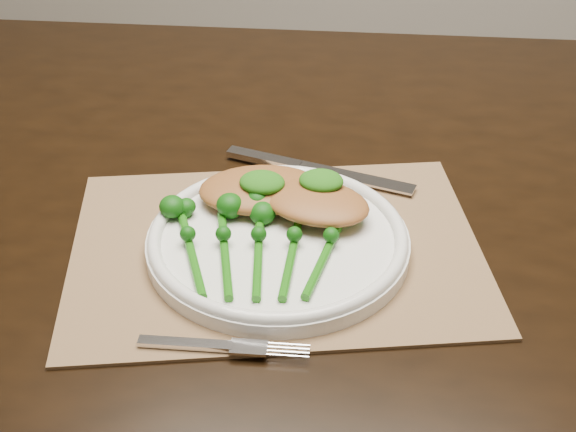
% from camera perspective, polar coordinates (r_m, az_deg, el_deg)
% --- Properties ---
extents(dining_table, '(1.68, 1.05, 0.75)m').
position_cam_1_polar(dining_table, '(1.21, 1.75, -12.11)').
color(dining_table, black).
rests_on(dining_table, ground).
extents(placemat, '(0.50, 0.42, 0.00)m').
position_cam_1_polar(placemat, '(0.84, -0.85, -2.33)').
color(placemat, brown).
rests_on(placemat, dining_table).
extents(dinner_plate, '(0.27, 0.27, 0.02)m').
position_cam_1_polar(dinner_plate, '(0.83, -0.72, -1.69)').
color(dinner_plate, white).
rests_on(dinner_plate, placemat).
extents(knife, '(0.24, 0.07, 0.01)m').
position_cam_1_polar(knife, '(0.97, 0.88, 3.57)').
color(knife, silver).
rests_on(knife, placemat).
extents(fork, '(0.16, 0.03, 0.00)m').
position_cam_1_polar(fork, '(0.72, -3.81, -9.27)').
color(fork, silver).
rests_on(fork, placemat).
extents(chicken_fillet_left, '(0.16, 0.13, 0.03)m').
position_cam_1_polar(chicken_fillet_left, '(0.88, -1.92, 1.90)').
color(chicken_fillet_left, '#9A5E2C').
rests_on(chicken_fillet_left, dinner_plate).
extents(chicken_fillet_right, '(0.14, 0.11, 0.02)m').
position_cam_1_polar(chicken_fillet_right, '(0.85, 1.96, 1.02)').
color(chicken_fillet_right, '#9A5E2C').
rests_on(chicken_fillet_right, dinner_plate).
extents(pesto_dollop_left, '(0.05, 0.04, 0.02)m').
position_cam_1_polar(pesto_dollop_left, '(0.86, -1.85, 2.41)').
color(pesto_dollop_left, '#144D0B').
rests_on(pesto_dollop_left, chicken_fillet_left).
extents(pesto_dollop_right, '(0.05, 0.04, 0.02)m').
position_cam_1_polar(pesto_dollop_right, '(0.86, 2.38, 2.52)').
color(pesto_dollop_right, '#144D0B').
rests_on(pesto_dollop_right, chicken_fillet_right).
extents(broccolini_bundle, '(0.18, 0.20, 0.04)m').
position_cam_1_polar(broccolini_bundle, '(0.80, -2.13, -2.70)').
color(broccolini_bundle, '#175D0C').
rests_on(broccolini_bundle, dinner_plate).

